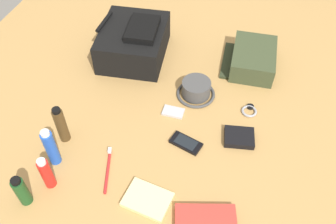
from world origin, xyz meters
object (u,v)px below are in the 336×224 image
(sunscreen_spray, at_px, (46,173))
(paperback_novel, at_px, (206,224))
(wallet, at_px, (239,137))
(notepad, at_px, (148,199))
(shampoo_bottle, at_px, (21,191))
(cologne_bottle, at_px, (61,125))
(media_player, at_px, (173,112))
(backpack, at_px, (134,42))
(toiletry_pouch, at_px, (252,59))
(bucket_hat, at_px, (196,90))
(cell_phone, at_px, (186,143))
(wristwatch, at_px, (249,111))
(deodorant_spray, at_px, (51,147))
(toothbrush, at_px, (108,167))

(sunscreen_spray, height_order, paperback_novel, sunscreen_spray)
(wallet, bearing_deg, notepad, 133.43)
(shampoo_bottle, height_order, cologne_bottle, cologne_bottle)
(media_player, bearing_deg, backpack, 44.49)
(toiletry_pouch, xyz_separation_m, bucket_hat, (-0.25, 0.19, -0.01))
(toiletry_pouch, height_order, cell_phone, toiletry_pouch)
(cologne_bottle, height_order, paperback_novel, cologne_bottle)
(toiletry_pouch, xyz_separation_m, paperback_novel, (-0.79, 0.00, -0.03))
(shampoo_bottle, distance_m, sunscreen_spray, 0.09)
(backpack, distance_m, paperback_novel, 0.87)
(toiletry_pouch, xyz_separation_m, sunscreen_spray, (-0.81, 0.54, 0.02))
(paperback_novel, xyz_separation_m, wristwatch, (0.52, -0.05, -0.01))
(wristwatch, xyz_separation_m, wallet, (-0.15, 0.01, 0.01))
(bucket_hat, distance_m, notepad, 0.52)
(media_player, xyz_separation_m, notepad, (-0.39, -0.04, 0.00))
(deodorant_spray, relative_size, notepad, 1.12)
(notepad, bearing_deg, media_player, 11.15)
(paperback_novel, height_order, toothbrush, paperback_novel)
(toiletry_pouch, distance_m, wristwatch, 0.28)
(backpack, distance_m, cell_phone, 0.56)
(wristwatch, distance_m, notepad, 0.55)
(sunscreen_spray, bearing_deg, shampoo_bottle, 151.08)
(bucket_hat, distance_m, wallet, 0.28)
(sunscreen_spray, distance_m, toothbrush, 0.21)
(paperback_novel, height_order, wallet, paperback_novel)
(backpack, distance_m, cologne_bottle, 0.53)
(shampoo_bottle, xyz_separation_m, wristwatch, (0.62, -0.63, -0.06))
(sunscreen_spray, bearing_deg, backpack, -1.75)
(bucket_hat, xyz_separation_m, cologne_bottle, (-0.37, 0.40, 0.05))
(toothbrush, bearing_deg, paperback_novel, -104.33)
(toiletry_pouch, bearing_deg, wristwatch, -171.21)
(sunscreen_spray, distance_m, deodorant_spray, 0.10)
(bucket_hat, xyz_separation_m, media_player, (-0.12, 0.06, -0.03))
(backpack, xyz_separation_m, sunscreen_spray, (-0.72, 0.02, -0.01))
(backpack, bearing_deg, paperback_novel, -143.45)
(bucket_hat, height_order, paperback_novel, bucket_hat)
(cell_phone, relative_size, notepad, 0.85)
(toiletry_pouch, bearing_deg, paperback_novel, 179.72)
(shampoo_bottle, bearing_deg, paperback_novel, -80.19)
(notepad, bearing_deg, wristwatch, -20.97)
(paperback_novel, bearing_deg, bucket_hat, 18.70)
(bucket_hat, distance_m, deodorant_spray, 0.61)
(deodorant_spray, height_order, media_player, deodorant_spray)
(bucket_hat, height_order, deodorant_spray, deodorant_spray)
(toiletry_pouch, relative_size, cell_phone, 2.09)
(backpack, relative_size, cell_phone, 2.86)
(wallet, bearing_deg, toiletry_pouch, -8.06)
(wallet, height_order, notepad, wallet)
(backpack, relative_size, media_player, 4.22)
(shampoo_bottle, relative_size, sunscreen_spray, 0.93)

